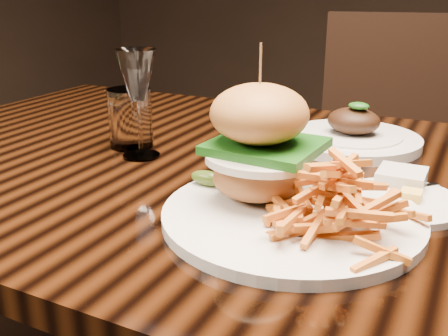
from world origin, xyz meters
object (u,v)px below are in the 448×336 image
at_px(dining_table, 282,214).
at_px(wine_glass, 137,79).
at_px(far_dish, 352,136).
at_px(chair_far, 390,150).
at_px(burger_plate, 291,177).

height_order(dining_table, wine_glass, wine_glass).
bearing_deg(far_dish, wine_glass, -143.04).
xyz_separation_m(wine_glass, far_dish, (0.32, 0.24, -0.12)).
xyz_separation_m(far_dish, chair_far, (-0.03, 0.69, -0.23)).
height_order(wine_glass, far_dish, wine_glass).
distance_m(dining_table, far_dish, 0.23).
bearing_deg(dining_table, wine_glass, -170.75).
distance_m(burger_plate, chair_far, 1.09).
bearing_deg(burger_plate, dining_table, 128.23).
relative_size(far_dish, chair_far, 0.27).
xyz_separation_m(burger_plate, wine_glass, (-0.32, 0.13, 0.08)).
height_order(wine_glass, chair_far, chair_far).
height_order(far_dish, chair_far, chair_far).
xyz_separation_m(dining_table, wine_glass, (-0.25, -0.04, 0.21)).
distance_m(burger_plate, wine_glass, 0.36).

